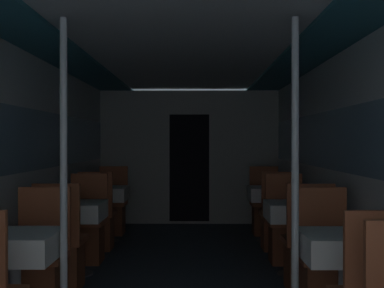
{
  "coord_description": "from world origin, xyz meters",
  "views": [
    {
      "loc": [
        0.11,
        -0.8,
        1.33
      ],
      "look_at": [
        0.09,
        2.46,
        1.31
      ],
      "focal_mm": 50.0,
      "sensor_mm": 36.0,
      "label": 1
    }
  ],
  "objects_px": {
    "chair_left_near_2": "(61,257)",
    "chair_left_far_3": "(112,213)",
    "chair_right_near_3": "(277,226)",
    "chair_right_far_3": "(265,213)",
    "dining_table_right_2": "(295,215)",
    "chair_right_far_1": "(325,276)",
    "dining_table_left_1": "(14,251)",
    "support_pole_left_1": "(64,180)",
    "dining_table_left_3": "(105,196)",
    "support_pole_right_1": "(295,180)",
    "dining_table_right_1": "(345,251)",
    "dining_table_right_3": "(271,196)",
    "chair_left_far_1": "(39,275)",
    "chair_right_far_2": "(286,235)",
    "chair_right_near_2": "(307,257)",
    "dining_table_left_2": "(75,214)",
    "chair_left_far_2": "(86,235)"
  },
  "relations": [
    {
      "from": "chair_right_far_1",
      "to": "chair_right_far_2",
      "type": "bearing_deg",
      "value": -90.0
    },
    {
      "from": "chair_left_far_1",
      "to": "chair_right_far_2",
      "type": "height_order",
      "value": "same"
    },
    {
      "from": "dining_table_left_1",
      "to": "dining_table_left_3",
      "type": "relative_size",
      "value": 1.0
    },
    {
      "from": "dining_table_left_1",
      "to": "chair_right_near_2",
      "type": "relative_size",
      "value": 0.75
    },
    {
      "from": "chair_left_far_1",
      "to": "chair_right_far_1",
      "type": "bearing_deg",
      "value": -180.0
    },
    {
      "from": "support_pole_right_1",
      "to": "chair_right_near_3",
      "type": "relative_size",
      "value": 2.23
    },
    {
      "from": "chair_left_near_2",
      "to": "chair_right_near_3",
      "type": "relative_size",
      "value": 1.0
    },
    {
      "from": "support_pole_left_1",
      "to": "chair_right_near_3",
      "type": "xyz_separation_m",
      "value": [
        1.87,
        3.0,
        -0.78
      ]
    },
    {
      "from": "chair_left_far_2",
      "to": "dining_table_right_1",
      "type": "distance_m",
      "value": 3.22
    },
    {
      "from": "chair_right_near_3",
      "to": "chair_right_far_3",
      "type": "xyz_separation_m",
      "value": [
        0.0,
        1.1,
        0.0
      ]
    },
    {
      "from": "chair_right_far_2",
      "to": "chair_right_near_3",
      "type": "distance_m",
      "value": 0.67
    },
    {
      "from": "chair_right_far_2",
      "to": "chair_right_far_3",
      "type": "bearing_deg",
      "value": -90.0
    },
    {
      "from": "chair_right_far_1",
      "to": "chair_right_far_2",
      "type": "distance_m",
      "value": 1.78
    },
    {
      "from": "support_pole_left_1",
      "to": "dining_table_left_2",
      "type": "height_order",
      "value": "support_pole_left_1"
    },
    {
      "from": "dining_table_left_1",
      "to": "chair_right_near_3",
      "type": "distance_m",
      "value": 3.73
    },
    {
      "from": "support_pole_left_1",
      "to": "dining_table_left_3",
      "type": "relative_size",
      "value": 2.97
    },
    {
      "from": "chair_right_far_1",
      "to": "dining_table_right_2",
      "type": "xyz_separation_m",
      "value": [
        -0.0,
        1.22,
        0.3
      ]
    },
    {
      "from": "dining_table_left_3",
      "to": "dining_table_right_3",
      "type": "relative_size",
      "value": 1.0
    },
    {
      "from": "chair_left_near_2",
      "to": "chair_right_far_1",
      "type": "height_order",
      "value": "same"
    },
    {
      "from": "chair_right_near_3",
      "to": "chair_right_far_3",
      "type": "bearing_deg",
      "value": 90.0
    },
    {
      "from": "dining_table_left_1",
      "to": "chair_left_near_2",
      "type": "xyz_separation_m",
      "value": [
        -0.0,
        1.22,
        -0.3
      ]
    },
    {
      "from": "dining_table_left_2",
      "to": "support_pole_left_1",
      "type": "bearing_deg",
      "value": -79.44
    },
    {
      "from": "chair_right_near_3",
      "to": "dining_table_right_2",
      "type": "bearing_deg",
      "value": -90.0
    },
    {
      "from": "dining_table_left_3",
      "to": "chair_right_near_3",
      "type": "height_order",
      "value": "chair_right_near_3"
    },
    {
      "from": "chair_left_far_1",
      "to": "chair_left_far_2",
      "type": "xyz_separation_m",
      "value": [
        0.0,
        1.78,
        0.0
      ]
    },
    {
      "from": "chair_left_far_3",
      "to": "dining_table_right_3",
      "type": "relative_size",
      "value": 1.33
    },
    {
      "from": "chair_right_far_2",
      "to": "chair_right_far_3",
      "type": "height_order",
      "value": "same"
    },
    {
      "from": "dining_table_left_1",
      "to": "chair_right_far_3",
      "type": "distance_m",
      "value": 4.67
    },
    {
      "from": "dining_table_left_1",
      "to": "dining_table_right_3",
      "type": "xyz_separation_m",
      "value": [
        2.2,
        3.55,
        0.0
      ]
    },
    {
      "from": "support_pole_right_1",
      "to": "dining_table_right_2",
      "type": "distance_m",
      "value": 1.87
    },
    {
      "from": "chair_right_far_1",
      "to": "chair_left_near_2",
      "type": "bearing_deg",
      "value": -17.01
    },
    {
      "from": "chair_left_near_2",
      "to": "dining_table_right_3",
      "type": "relative_size",
      "value": 1.33
    },
    {
      "from": "chair_left_near_2",
      "to": "chair_left_far_3",
      "type": "bearing_deg",
      "value": 90.0
    },
    {
      "from": "dining_table_left_1",
      "to": "chair_right_far_3",
      "type": "bearing_deg",
      "value": 61.84
    },
    {
      "from": "chair_right_far_1",
      "to": "support_pole_left_1",
      "type": "bearing_deg",
      "value": 16.48
    },
    {
      "from": "chair_right_near_2",
      "to": "dining_table_right_3",
      "type": "relative_size",
      "value": 1.33
    },
    {
      "from": "dining_table_right_2",
      "to": "chair_left_near_2",
      "type": "bearing_deg",
      "value": -165.9
    },
    {
      "from": "dining_table_left_2",
      "to": "chair_right_near_3",
      "type": "xyz_separation_m",
      "value": [
        2.2,
        1.22,
        -0.3
      ]
    },
    {
      "from": "chair_right_near_3",
      "to": "chair_right_far_3",
      "type": "relative_size",
      "value": 1.0
    },
    {
      "from": "dining_table_left_1",
      "to": "chair_right_far_1",
      "type": "bearing_deg",
      "value": 14.1
    },
    {
      "from": "chair_left_far_3",
      "to": "chair_right_far_2",
      "type": "xyz_separation_m",
      "value": [
        2.2,
        -1.78,
        0.0
      ]
    },
    {
      "from": "dining_table_left_1",
      "to": "dining_table_right_1",
      "type": "distance_m",
      "value": 2.2
    },
    {
      "from": "dining_table_left_1",
      "to": "chair_right_far_2",
      "type": "bearing_deg",
      "value": 46.66
    },
    {
      "from": "chair_left_near_2",
      "to": "chair_right_near_3",
      "type": "bearing_deg",
      "value": 38.96
    },
    {
      "from": "chair_left_far_1",
      "to": "chair_left_far_2",
      "type": "height_order",
      "value": "same"
    },
    {
      "from": "chair_left_near_2",
      "to": "dining_table_right_2",
      "type": "bearing_deg",
      "value": 14.1
    },
    {
      "from": "support_pole_right_1",
      "to": "chair_right_far_2",
      "type": "xyz_separation_m",
      "value": [
        0.33,
        2.33,
        -0.78
      ]
    },
    {
      "from": "support_pole_left_1",
      "to": "chair_left_far_2",
      "type": "bearing_deg",
      "value": 98.1
    },
    {
      "from": "chair_right_near_3",
      "to": "chair_left_far_1",
      "type": "bearing_deg",
      "value": -131.9
    },
    {
      "from": "chair_left_far_1",
      "to": "chair_left_near_2",
      "type": "bearing_deg",
      "value": -90.0
    }
  ]
}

